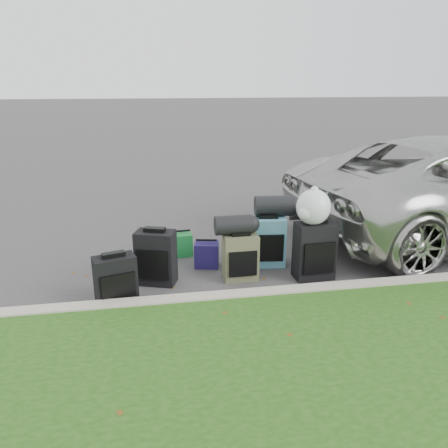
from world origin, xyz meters
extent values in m
plane|color=#383535|center=(0.00, 0.00, 0.00)|extent=(120.00, 120.00, 0.00)
cube|color=#9E937F|center=(0.00, -1.00, 0.07)|extent=(120.00, 0.18, 0.15)
cube|color=black|center=(-1.47, -0.73, 0.28)|extent=(0.50, 0.36, 0.56)
cube|color=black|center=(-1.01, -0.28, 0.33)|extent=(0.52, 0.41, 0.66)
cube|color=#40412A|center=(0.01, -0.34, 0.29)|extent=(0.42, 0.27, 0.57)
cube|color=teal|center=(0.45, 0.02, 0.33)|extent=(0.49, 0.32, 0.66)
cube|color=black|center=(0.92, -0.46, 0.36)|extent=(0.49, 0.30, 0.72)
cube|color=#1A7932|center=(-0.64, 0.57, 0.16)|extent=(0.30, 0.25, 0.32)
cube|color=#1F1750|center=(-0.35, 0.11, 0.16)|extent=(0.35, 0.30, 0.33)
cylinder|color=black|center=(-0.07, -0.28, 0.69)|extent=(0.44, 0.24, 0.24)
cylinder|color=black|center=(0.55, 0.11, 0.79)|extent=(0.51, 0.32, 0.27)
sphere|color=white|center=(0.87, -0.46, 0.92)|extent=(0.41, 0.41, 0.41)
camera|label=1|loc=(-1.03, -5.21, 2.36)|focal=35.00mm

